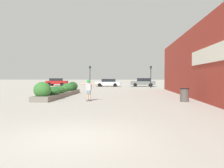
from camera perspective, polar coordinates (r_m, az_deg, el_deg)
The scene contains 12 objects.
ground_plane at distance 6.46m, azimuth -9.95°, elevation -13.67°, with size 300.00×300.00×0.00m, color #ADA89E.
building_wall_right at distance 17.47m, azimuth 22.38°, elevation 5.45°, with size 0.67×30.69×5.75m.
planter_box at distance 19.76m, azimuth -13.51°, elevation -1.82°, with size 1.43×9.41×1.38m.
skateboard at distance 15.89m, azimuth -6.09°, elevation -4.18°, with size 0.34×0.70×0.10m.
skateboarder at distance 15.82m, azimuth -6.10°, elevation -0.91°, with size 1.33×0.43×1.46m.
trash_bin at distance 16.15m, azimuth 18.41°, elevation -2.73°, with size 0.62×0.62×0.94m.
car_leftmost at distance 45.69m, azimuth -14.24°, elevation 0.57°, with size 4.18×1.93×1.51m.
car_center_left at distance 40.12m, azimuth -1.03°, elevation 0.39°, with size 4.51×2.02×1.41m.
car_center_right at distance 43.62m, azimuth 19.74°, elevation 0.50°, with size 4.52×1.85×1.59m.
car_rightmost at distance 40.71m, azimuth 8.10°, elevation 0.48°, with size 4.50×1.86×1.55m.
traffic_light_left at distance 36.42m, azimuth -5.77°, elevation 2.87°, with size 0.28×0.30×3.57m.
traffic_light_right at distance 35.45m, azimuth 10.11°, elevation 2.84°, with size 0.28×0.30×3.52m.
Camera 1 is at (1.58, -6.02, 1.72)m, focal length 35.00 mm.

